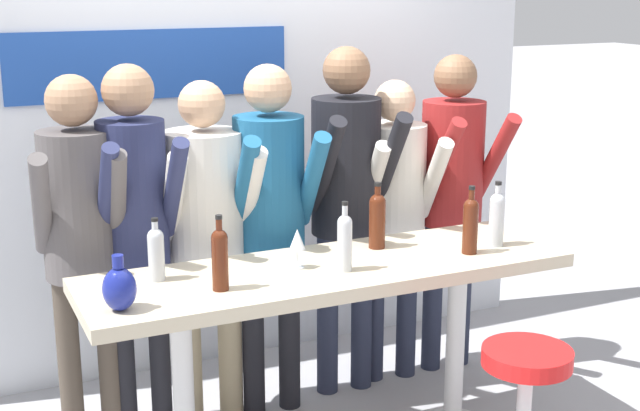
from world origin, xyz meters
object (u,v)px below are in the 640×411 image
person_right (393,198)px  wine_bottle_1 (470,223)px  wine_bottle_5 (377,218)px  bar_stool (524,407)px  wine_bottle_2 (497,216)px  person_far_right (453,177)px  decorative_vase (119,288)px  person_center (270,202)px  person_center_right (346,182)px  person_far_left (80,221)px  wine_bottle_3 (220,256)px  person_left (135,209)px  person_center_left (206,217)px  tasting_table (329,297)px  wine_bottle_4 (345,240)px  wine_glass_0 (297,241)px  wine_bottle_0 (156,252)px

person_right → wine_bottle_1: 0.76m
wine_bottle_1 → wine_bottle_5: size_ratio=1.01×
wine_bottle_1 → wine_bottle_5: 0.43m
bar_stool → wine_bottle_2: bearing=65.0°
person_far_right → decorative_vase: (-2.00, -0.80, -0.08)m
person_center → person_center_right: person_center_right is taller
decorative_vase → person_far_left: bearing=90.8°
wine_bottle_2 → wine_bottle_3: bearing=-178.2°
person_left → person_center_left: size_ratio=1.06×
wine_bottle_2 → tasting_table: bearing=176.2°
wine_bottle_4 → person_left: bearing=138.5°
person_center → person_far_right: 1.11m
person_center_right → decorative_vase: 1.55m
person_left → decorative_vase: (-0.23, -0.73, -0.11)m
person_far_left → wine_glass_0: person_far_left is taller
person_far_left → person_far_right: size_ratio=0.99×
person_far_left → bar_stool: bearing=-34.7°
person_left → wine_bottle_4: 1.00m
bar_stool → wine_bottle_3: wine_bottle_3 is taller
wine_bottle_5 → wine_glass_0: size_ratio=1.77×
wine_bottle_5 → wine_glass_0: (-0.46, -0.12, -0.02)m
person_center_left → wine_glass_0: (0.23, -0.59, 0.01)m
person_center_left → wine_bottle_2: size_ratio=5.53×
bar_stool → person_center_left: person_center_left is taller
wine_bottle_4 → wine_glass_0: (-0.17, 0.12, -0.01)m
tasting_table → person_right: 0.97m
person_right → wine_bottle_2: bearing=-68.0°
tasting_table → person_center_left: person_center_left is taller
person_left → decorative_vase: person_left is taller
wine_bottle_5 → decorative_vase: (-1.27, -0.30, -0.06)m
person_left → person_center: 0.66m
person_far_left → person_left: person_left is taller
tasting_table → wine_glass_0: (-0.14, 0.02, 0.27)m
person_center_right → wine_glass_0: (-0.53, -0.59, -0.08)m
person_center_left → person_center: 0.32m
person_far_left → wine_bottle_1: (1.62, -0.70, -0.02)m
person_center_right → person_center_left: bearing=-174.5°
tasting_table → person_left: person_left is taller
person_left → wine_glass_0: 0.80m
bar_stool → wine_bottle_5: bearing=103.6°
tasting_table → person_far_left: (-0.96, 0.59, 0.31)m
wine_bottle_3 → wine_glass_0: bearing=17.5°
person_left → wine_bottle_0: 0.45m
person_center → person_right: person_center is taller
person_right → wine_glass_0: size_ratio=9.38×
wine_bottle_1 → wine_glass_0: bearing=170.7°
person_left → person_center: person_left is taller
wine_bottle_0 → person_far_right: bearing=16.2°
person_left → person_far_left: bearing=176.3°
decorative_vase → person_center: bearing=38.7°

